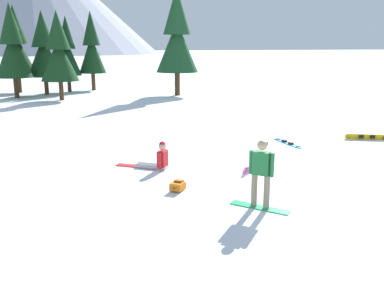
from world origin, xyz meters
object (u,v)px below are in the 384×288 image
object	(u,v)px
backpack_orange	(178,186)
pine_tree_tall	(16,45)
loose_snowboard_far_spare	(367,137)
pine_tree_slender	(92,47)
snowboarder_midground	(157,159)
pine_tree_twin	(44,49)
pine_tree_young	(59,52)
loose_snowboard_near_left	(256,165)
pine_tree_short	(67,51)
loose_snowboard_near_right	(288,143)
pine_tree_broad	(12,47)
snowboarder_foreground	(261,173)
pine_tree_leaning	(177,37)

from	to	relation	value
backpack_orange	pine_tree_tall	world-z (taller)	pine_tree_tall
loose_snowboard_far_spare	pine_tree_slender	bearing A→B (deg)	107.50
snowboarder_midground	backpack_orange	xyz separation A→B (m)	(-0.06, -2.19, -0.18)
pine_tree_twin	pine_tree_young	bearing A→B (deg)	-77.97
loose_snowboard_near_left	pine_tree_twin	xyz separation A→B (m)	(-5.49, 24.80, 3.50)
pine_tree_young	loose_snowboard_far_spare	bearing A→B (deg)	-59.05
backpack_orange	pine_tree_short	xyz separation A→B (m)	(-0.53, 27.45, 3.36)
backpack_orange	pine_tree_slender	world-z (taller)	pine_tree_slender
backpack_orange	pine_tree_tall	xyz separation A→B (m)	(-4.58, 28.37, 3.81)
loose_snowboard_near_right	backpack_orange	size ratio (longest dim) A/B	3.37
pine_tree_twin	pine_tree_short	size ratio (longest dim) A/B	1.04
backpack_orange	loose_snowboard_far_spare	bearing A→B (deg)	18.32
loose_snowboard_far_spare	pine_tree_young	world-z (taller)	pine_tree_young
pine_tree_broad	pine_tree_young	size ratio (longest dim) A/B	1.10
snowboarder_foreground	pine_tree_young	xyz separation A→B (m)	(-3.03, 23.61, 2.58)
backpack_orange	pine_tree_slender	size ratio (longest dim) A/B	0.08
snowboarder_foreground	snowboarder_midground	bearing A→B (deg)	108.82
pine_tree_slender	pine_tree_young	bearing A→B (deg)	-116.36
loose_snowboard_near_left	snowboarder_foreground	bearing A→B (deg)	-117.83
snowboarder_midground	loose_snowboard_far_spare	distance (m)	9.53
loose_snowboard_far_spare	pine_tree_slender	xyz separation A→B (m)	(-7.90, 25.03, 3.64)
loose_snowboard_near_right	backpack_orange	distance (m)	7.09
pine_tree_broad	pine_tree_short	bearing A→B (deg)	36.65
snowboarder_foreground	loose_snowboard_near_left	bearing A→B (deg)	62.17
loose_snowboard_near_left	backpack_orange	bearing A→B (deg)	-160.66
pine_tree_leaning	backpack_orange	bearing A→B (deg)	-108.91
pine_tree_twin	pine_tree_tall	size ratio (longest dim) A/B	0.92
snowboarder_foreground	snowboarder_midground	xyz separation A→B (m)	(-1.40, 4.11, -0.59)
pine_tree_short	pine_tree_young	world-z (taller)	pine_tree_short
loose_snowboard_near_left	loose_snowboard_far_spare	size ratio (longest dim) A/B	0.92
loose_snowboard_near_right	backpack_orange	xyz separation A→B (m)	(-6.02, -3.75, 0.11)
pine_tree_young	pine_tree_leaning	size ratio (longest dim) A/B	0.76
snowboarder_foreground	pine_tree_short	xyz separation A→B (m)	(-1.99, 29.36, 2.60)
loose_snowboard_far_spare	snowboarder_foreground	bearing A→B (deg)	-147.88
backpack_orange	snowboarder_foreground	bearing A→B (deg)	-52.68
pine_tree_tall	snowboarder_midground	bearing A→B (deg)	-79.96
pine_tree_leaning	loose_snowboard_far_spare	bearing A→B (deg)	-83.42
loose_snowboard_far_spare	pine_tree_short	distance (m)	26.51
pine_tree_short	pine_tree_young	xyz separation A→B (m)	(-1.05, -5.75, -0.02)
loose_snowboard_near_left	pine_tree_broad	world-z (taller)	pine_tree_broad
snowboarder_foreground	pine_tree_young	size ratio (longest dim) A/B	0.27
loose_snowboard_near_left	loose_snowboard_near_right	world-z (taller)	loose_snowboard_near_left
loose_snowboard_near_right	snowboarder_midground	bearing A→B (deg)	-165.35
loose_snowboard_near_right	pine_tree_tall	world-z (taller)	pine_tree_tall
loose_snowboard_far_spare	pine_tree_leaning	xyz separation A→B (m)	(-2.13, 18.47, 4.44)
loose_snowboard_far_spare	pine_tree_short	bearing A→B (deg)	112.52
pine_tree_twin	pine_tree_broad	world-z (taller)	pine_tree_broad
pine_tree_broad	pine_tree_tall	xyz separation A→B (m)	(0.12, 4.02, 0.11)
snowboarder_midground	pine_tree_short	distance (m)	25.46
backpack_orange	pine_tree_twin	world-z (taller)	pine_tree_twin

